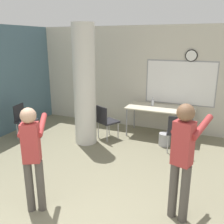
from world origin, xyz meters
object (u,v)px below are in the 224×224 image
at_px(chair_table_right, 177,131).
at_px(person_playing_side, 183,154).
at_px(chair_by_left_wall, 24,119).
at_px(person_playing_front, 32,152).
at_px(folding_table, 160,110).
at_px(bottle_on_table, 153,102).
at_px(chair_table_left, 106,120).

relative_size(chair_table_right, person_playing_side, 0.52).
xyz_separation_m(chair_by_left_wall, person_playing_front, (2.13, -2.16, 0.42)).
relative_size(folding_table, person_playing_side, 1.02).
height_order(folding_table, chair_table_right, chair_table_right).
relative_size(bottle_on_table, chair_table_right, 0.26).
relative_size(bottle_on_table, chair_table_left, 0.26).
xyz_separation_m(chair_table_left, person_playing_side, (2.15, -2.25, 0.48)).
bearing_deg(person_playing_side, bottle_on_table, 110.86).
bearing_deg(folding_table, chair_by_left_wall, -154.92).
height_order(chair_by_left_wall, chair_table_right, same).
bearing_deg(chair_table_right, chair_table_left, 177.14).
bearing_deg(bottle_on_table, person_playing_front, -101.54).
xyz_separation_m(folding_table, chair_by_left_wall, (-3.14, -1.47, -0.20)).
bearing_deg(person_playing_side, chair_table_right, 100.03).
bearing_deg(person_playing_front, chair_table_left, 93.64).
height_order(chair_by_left_wall, person_playing_front, person_playing_front).
relative_size(folding_table, chair_by_left_wall, 1.96).
distance_m(chair_table_left, person_playing_side, 3.15).
height_order(chair_table_right, person_playing_front, person_playing_front).
xyz_separation_m(bottle_on_table, chair_by_left_wall, (-2.90, -1.61, -0.34)).
height_order(bottle_on_table, person_playing_side, person_playing_side).
xyz_separation_m(person_playing_front, person_playing_side, (1.96, 0.64, 0.06)).
xyz_separation_m(bottle_on_table, chair_table_right, (0.81, -0.97, -0.34)).
height_order(folding_table, chair_by_left_wall, chair_by_left_wall).
bearing_deg(chair_by_left_wall, chair_table_right, 9.71).
relative_size(bottle_on_table, chair_by_left_wall, 0.26).
bearing_deg(bottle_on_table, chair_by_left_wall, -150.98).
xyz_separation_m(folding_table, chair_table_left, (-1.19, -0.75, -0.20)).
bearing_deg(chair_table_left, bottle_on_table, 42.90).
relative_size(bottle_on_table, person_playing_front, 0.15).
xyz_separation_m(folding_table, person_playing_side, (0.95, -3.00, 0.27)).
bearing_deg(folding_table, bottle_on_table, 149.93).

